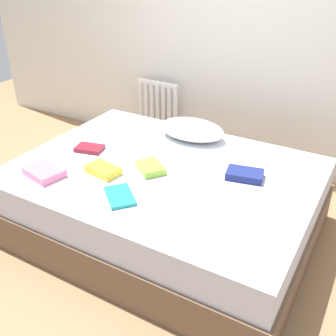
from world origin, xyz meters
TOP-DOWN VIEW (x-y plane):
  - ground_plane at (0.00, 0.00)m, footprint 8.00×8.00m
  - back_wall at (0.00, 1.35)m, footprint 6.00×0.10m
  - bed at (0.00, 0.00)m, footprint 2.00×1.50m
  - radiator at (-0.78, 1.20)m, footprint 0.44×0.04m
  - pillow at (-0.07, 0.53)m, footprint 0.51×0.33m
  - textbook_maroon at (-0.61, -0.04)m, footprint 0.22×0.17m
  - textbook_navy at (0.51, 0.15)m, footprint 0.26×0.19m
  - textbook_yellow at (-0.32, -0.25)m, footprint 0.24×0.17m
  - textbook_teal at (-0.05, -0.44)m, footprint 0.28×0.27m
  - textbook_lime at (-0.06, -0.07)m, footprint 0.25×0.24m
  - textbook_pink at (-0.63, -0.47)m, footprint 0.28×0.23m

SIDE VIEW (x-z plane):
  - ground_plane at x=0.00m, z-range 0.00..0.00m
  - bed at x=0.00m, z-range 0.00..0.50m
  - radiator at x=-0.78m, z-range 0.12..0.67m
  - textbook_teal at x=-0.05m, z-range 0.50..0.52m
  - textbook_maroon at x=-0.61m, z-range 0.50..0.53m
  - textbook_lime at x=-0.06m, z-range 0.50..0.55m
  - textbook_yellow at x=-0.32m, z-range 0.50..0.55m
  - textbook_navy at x=0.51m, z-range 0.50..0.55m
  - textbook_pink at x=-0.63m, z-range 0.50..0.55m
  - pillow at x=-0.07m, z-range 0.50..0.64m
  - back_wall at x=0.00m, z-range 0.00..2.80m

